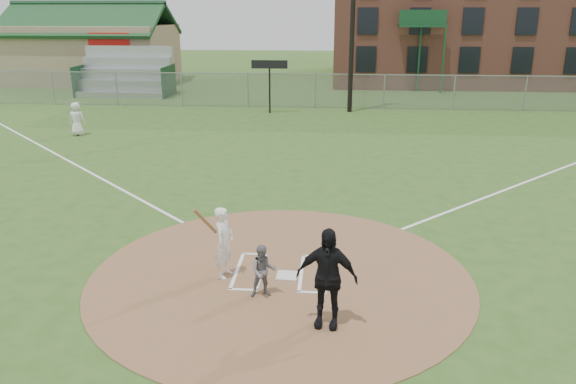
# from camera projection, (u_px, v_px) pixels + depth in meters

# --- Properties ---
(ground) EXTENTS (140.00, 140.00, 0.00)m
(ground) POSITION_uv_depth(u_px,v_px,m) (281.00, 276.00, 12.42)
(ground) COLOR #2F531C
(ground) RESTS_ON ground
(dirt_circle) EXTENTS (8.40, 8.40, 0.02)m
(dirt_circle) POSITION_uv_depth(u_px,v_px,m) (281.00, 275.00, 12.41)
(dirt_circle) COLOR #896140
(dirt_circle) RESTS_ON ground
(home_plate) EXTENTS (0.47, 0.47, 0.03)m
(home_plate) POSITION_uv_depth(u_px,v_px,m) (287.00, 276.00, 12.35)
(home_plate) COLOR silver
(home_plate) RESTS_ON dirt_circle
(foul_line_first) EXTENTS (17.04, 17.04, 0.01)m
(foul_line_first) POSITION_uv_depth(u_px,v_px,m) (552.00, 172.00, 20.25)
(foul_line_first) COLOR white
(foul_line_first) RESTS_ON ground
(foul_line_third) EXTENTS (17.04, 17.04, 0.01)m
(foul_line_third) POSITION_uv_depth(u_px,v_px,m) (70.00, 162.00, 21.63)
(foul_line_third) COLOR white
(foul_line_third) RESTS_ON ground
(catcher) EXTENTS (0.62, 0.53, 1.11)m
(catcher) POSITION_uv_depth(u_px,v_px,m) (263.00, 271.00, 11.35)
(catcher) COLOR slate
(catcher) RESTS_ON dirt_circle
(umpire) EXTENTS (1.19, 0.63, 1.93)m
(umpire) POSITION_uv_depth(u_px,v_px,m) (327.00, 278.00, 10.17)
(umpire) COLOR black
(umpire) RESTS_ON dirt_circle
(ondeck_player) EXTENTS (0.76, 0.50, 1.55)m
(ondeck_player) POSITION_uv_depth(u_px,v_px,m) (77.00, 119.00, 25.94)
(ondeck_player) COLOR silver
(ondeck_player) RESTS_ON ground
(batters_boxes) EXTENTS (2.08, 1.88, 0.01)m
(batters_boxes) POSITION_uv_depth(u_px,v_px,m) (281.00, 272.00, 12.55)
(batters_boxes) COLOR white
(batters_boxes) RESTS_ON dirt_circle
(batter_at_plate) EXTENTS (0.77, 0.99, 1.78)m
(batter_at_plate) POSITION_uv_depth(u_px,v_px,m) (224.00, 242.00, 12.13)
(batter_at_plate) COLOR white
(batter_at_plate) RESTS_ON dirt_circle
(outfield_fence) EXTENTS (56.08, 0.08, 2.03)m
(outfield_fence) POSITION_uv_depth(u_px,v_px,m) (315.00, 91.00, 32.94)
(outfield_fence) COLOR slate
(outfield_fence) RESTS_ON ground
(bleachers) EXTENTS (6.08, 3.20, 3.20)m
(bleachers) POSITION_uv_depth(u_px,v_px,m) (125.00, 72.00, 37.73)
(bleachers) COLOR #B7BABF
(bleachers) RESTS_ON ground
(clubhouse) EXTENTS (12.20, 8.71, 6.23)m
(clubhouse) POSITION_uv_depth(u_px,v_px,m) (93.00, 52.00, 44.30)
(clubhouse) COLOR tan
(clubhouse) RESTS_ON ground
(scoreboard_sign) EXTENTS (2.00, 0.10, 2.93)m
(scoreboard_sign) POSITION_uv_depth(u_px,v_px,m) (269.00, 70.00, 31.00)
(scoreboard_sign) COLOR black
(scoreboard_sign) RESTS_ON ground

